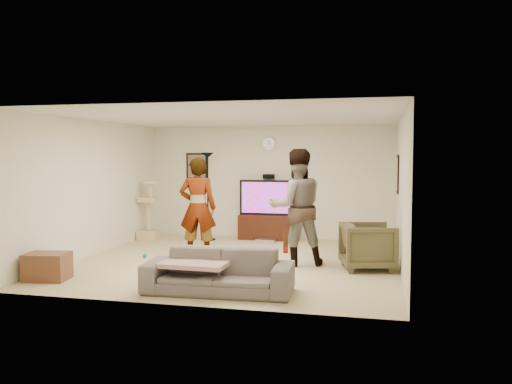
% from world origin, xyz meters
% --- Properties ---
extents(floor, '(5.50, 5.50, 0.02)m').
position_xyz_m(floor, '(0.00, 0.00, -0.01)').
color(floor, tan).
rests_on(floor, ground).
extents(ceiling, '(5.50, 5.50, 0.02)m').
position_xyz_m(ceiling, '(0.00, 0.00, 2.51)').
color(ceiling, silver).
rests_on(ceiling, wall_back).
extents(wall_back, '(5.50, 0.04, 2.50)m').
position_xyz_m(wall_back, '(0.00, 2.75, 1.25)').
color(wall_back, white).
rests_on(wall_back, floor).
extents(wall_front, '(5.50, 0.04, 2.50)m').
position_xyz_m(wall_front, '(0.00, -2.75, 1.25)').
color(wall_front, white).
rests_on(wall_front, floor).
extents(wall_left, '(0.04, 5.50, 2.50)m').
position_xyz_m(wall_left, '(-2.75, 0.00, 1.25)').
color(wall_left, white).
rests_on(wall_left, floor).
extents(wall_right, '(0.04, 5.50, 2.50)m').
position_xyz_m(wall_right, '(2.75, 0.00, 1.25)').
color(wall_right, white).
rests_on(wall_right, floor).
extents(wall_clock, '(0.26, 0.04, 0.26)m').
position_xyz_m(wall_clock, '(0.00, 2.72, 2.10)').
color(wall_clock, silver).
rests_on(wall_clock, wall_back).
extents(wall_speaker, '(0.25, 0.10, 0.10)m').
position_xyz_m(wall_speaker, '(0.00, 2.69, 1.38)').
color(wall_speaker, black).
rests_on(wall_speaker, wall_back).
extents(picture_back, '(0.42, 0.03, 0.52)m').
position_xyz_m(picture_back, '(-1.70, 2.73, 1.60)').
color(picture_back, '#65554C').
rests_on(picture_back, wall_back).
extents(picture_right, '(0.03, 0.78, 0.62)m').
position_xyz_m(picture_right, '(2.73, 1.60, 1.50)').
color(picture_right, '#F49D4A').
rests_on(picture_right, wall_right).
extents(tv_stand, '(1.30, 0.45, 0.54)m').
position_xyz_m(tv_stand, '(0.04, 2.50, 0.27)').
color(tv_stand, black).
rests_on(tv_stand, floor).
extents(console_box, '(0.40, 0.30, 0.07)m').
position_xyz_m(console_box, '(0.07, 2.11, 0.04)').
color(console_box, '#AFB0BA').
rests_on(console_box, floor).
extents(tv, '(1.30, 0.08, 0.77)m').
position_xyz_m(tv, '(0.04, 2.50, 0.92)').
color(tv, black).
rests_on(tv, tv_stand).
extents(tv_screen, '(1.19, 0.01, 0.68)m').
position_xyz_m(tv_screen, '(0.04, 2.46, 0.92)').
color(tv_screen, '#5729E2').
rests_on(tv_screen, tv).
extents(floor_lamp, '(0.32, 0.32, 1.91)m').
position_xyz_m(floor_lamp, '(-1.23, 2.12, 0.95)').
color(floor_lamp, black).
rests_on(floor_lamp, floor).
extents(cat_tree, '(0.46, 0.46, 1.30)m').
position_xyz_m(cat_tree, '(-2.53, 1.88, 0.65)').
color(cat_tree, '#CBB781').
rests_on(cat_tree, floor).
extents(person_left, '(0.73, 0.55, 1.82)m').
position_xyz_m(person_left, '(-0.78, 0.17, 0.91)').
color(person_left, '#939298').
rests_on(person_left, floor).
extents(person_right, '(1.16, 1.05, 1.96)m').
position_xyz_m(person_right, '(1.04, -0.02, 0.98)').
color(person_right, navy).
rests_on(person_right, floor).
extents(sofa, '(2.03, 0.88, 0.58)m').
position_xyz_m(sofa, '(0.30, -2.06, 0.29)').
color(sofa, '#5D5654').
rests_on(sofa, floor).
extents(throw_blanket, '(0.92, 0.73, 0.06)m').
position_xyz_m(throw_blanket, '(-0.01, -2.06, 0.39)').
color(throw_blanket, '#CEA194').
rests_on(throw_blanket, sofa).
extents(beer_bottle, '(0.06, 0.06, 0.25)m').
position_xyz_m(beer_bottle, '(1.22, -2.06, 0.71)').
color(beer_bottle, '#4C2008').
rests_on(beer_bottle, sofa).
extents(armchair, '(1.00, 0.98, 0.76)m').
position_xyz_m(armchair, '(2.23, -0.11, 0.38)').
color(armchair, brown).
rests_on(armchair, floor).
extents(side_table, '(0.67, 0.55, 0.41)m').
position_xyz_m(side_table, '(-2.40, -1.95, 0.20)').
color(side_table, '#583220').
rests_on(side_table, floor).
extents(toy_ball, '(0.08, 0.08, 0.08)m').
position_xyz_m(toy_ball, '(-1.72, -0.06, 0.04)').
color(toy_ball, '#017795').
rests_on(toy_ball, floor).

